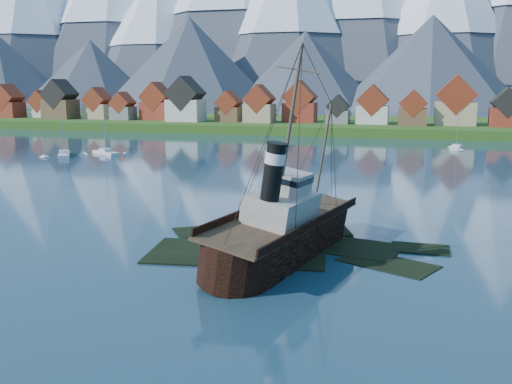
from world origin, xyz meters
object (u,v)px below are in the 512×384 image
(tugboat_wreck, at_px, (283,227))
(sailboat_c, at_px, (106,153))
(sailboat_a, at_px, (64,155))
(sailboat_e, at_px, (456,148))

(tugboat_wreck, bearing_deg, sailboat_c, 143.82)
(sailboat_c, bearing_deg, sailboat_a, 159.17)
(sailboat_a, xyz_separation_m, sailboat_c, (7.71, 6.07, 0.01))
(tugboat_wreck, distance_m, sailboat_c, 92.67)
(sailboat_e, bearing_deg, sailboat_c, -146.04)
(tugboat_wreck, relative_size, sailboat_c, 2.29)
(tugboat_wreck, height_order, sailboat_e, tugboat_wreck)
(tugboat_wreck, bearing_deg, sailboat_e, 90.23)
(sailboat_c, height_order, sailboat_e, sailboat_c)
(sailboat_e, bearing_deg, tugboat_wreck, -91.36)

